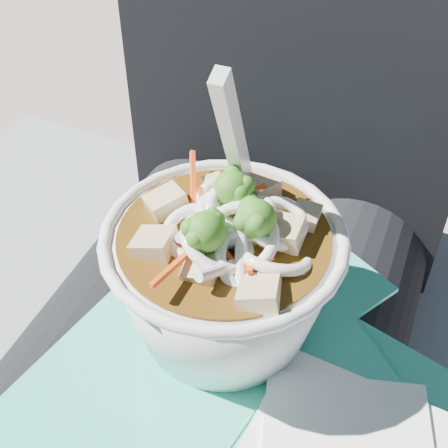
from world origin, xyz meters
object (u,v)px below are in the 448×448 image
at_px(plastic_bag, 229,381).
at_px(udon_bowl, 226,269).
at_px(lap, 191,401).
at_px(person_body, 230,309).
at_px(stone_ledge, 244,435).

bearing_deg(plastic_bag, udon_bowl, 115.21).
bearing_deg(plastic_bag, lap, 155.28).
bearing_deg(lap, udon_bowl, 47.16).
distance_m(plastic_bag, udon_bowl, 0.08).
height_order(person_body, udon_bowl, person_body).
distance_m(stone_ledge, plastic_bag, 0.43).
bearing_deg(person_body, stone_ledge, 90.00).
relative_size(stone_ledge, plastic_bag, 2.94).
xyz_separation_m(stone_ledge, person_body, (-0.00, -0.06, 0.33)).
height_order(stone_ledge, lap, lap).
relative_size(lap, plastic_bag, 1.41).
bearing_deg(lap, stone_ledge, 90.00).
distance_m(lap, plastic_bag, 0.10).
distance_m(person_body, udon_bowl, 0.15).
bearing_deg(udon_bowl, person_body, 108.23).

